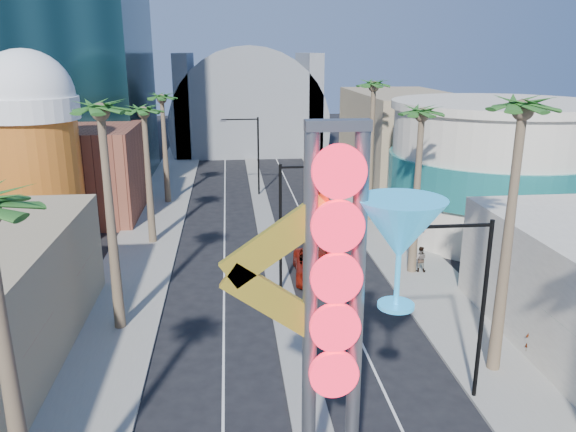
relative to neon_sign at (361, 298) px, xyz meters
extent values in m
cube|color=gray|center=(-10.32, 32.04, -7.23)|extent=(5.00, 100.00, 0.15)
cube|color=gray|center=(8.68, 32.04, -7.23)|extent=(5.00, 100.00, 0.15)
cube|color=gray|center=(-0.82, 35.04, -7.23)|extent=(1.60, 84.00, 0.15)
cube|color=brown|center=(-16.82, 35.04, -3.31)|extent=(10.00, 10.00, 8.00)
cube|color=tan|center=(15.18, 45.04, -2.31)|extent=(10.00, 20.00, 10.00)
cylinder|color=orange|center=(-17.82, 27.04, -2.31)|extent=(6.40, 6.40, 10.00)
cylinder|color=white|center=(-17.82, 27.04, 3.09)|extent=(7.00, 7.00, 1.60)
sphere|color=white|center=(-17.82, 27.04, 3.89)|extent=(6.60, 6.60, 6.60)
cylinder|color=beige|center=(17.18, 27.04, -2.31)|extent=(16.00, 16.00, 10.00)
cylinder|color=teal|center=(17.18, 27.04, -2.31)|extent=(16.60, 16.60, 3.00)
cylinder|color=beige|center=(17.18, 27.04, 2.99)|extent=(16.60, 16.60, 0.60)
cylinder|color=slate|center=(-0.82, 69.04, -3.31)|extent=(22.00, 16.00, 22.00)
cube|color=slate|center=(-9.82, 69.04, -0.31)|extent=(2.00, 16.00, 14.00)
cube|color=slate|center=(8.18, 69.04, -0.31)|extent=(2.00, 16.00, 14.00)
cylinder|color=slate|center=(-1.52, 0.04, -0.81)|extent=(0.44, 0.44, 12.00)
cylinder|color=slate|center=(-0.12, 0.04, -0.81)|extent=(0.44, 0.44, 12.00)
cube|color=slate|center=(-0.82, 0.04, 5.09)|extent=(1.80, 0.50, 0.30)
cylinder|color=red|center=(-0.82, -0.31, 3.89)|extent=(1.50, 0.25, 1.50)
cylinder|color=red|center=(-0.82, -0.31, 2.34)|extent=(1.50, 0.25, 1.50)
cylinder|color=red|center=(-0.82, -0.31, 0.79)|extent=(1.50, 0.25, 1.50)
cylinder|color=red|center=(-0.82, -0.31, -0.76)|extent=(1.50, 0.25, 1.50)
cylinder|color=red|center=(-0.82, -0.31, -2.31)|extent=(1.50, 0.25, 1.50)
cube|color=gold|center=(-2.42, 0.04, 1.89)|extent=(3.47, 0.25, 2.80)
cube|color=gold|center=(-2.42, 0.04, -0.11)|extent=(3.47, 0.25, 2.80)
cone|color=#28A6E3|center=(1.08, 0.04, 2.09)|extent=(2.60, 2.60, 1.80)
cylinder|color=#28A6E3|center=(1.08, 0.04, 0.49)|extent=(0.16, 0.16, 1.60)
cylinder|color=#28A6E3|center=(1.08, 0.04, -0.31)|extent=(1.10, 1.10, 0.12)
cylinder|color=black|center=(-0.82, 17.04, -3.31)|extent=(0.18, 0.18, 8.00)
cube|color=black|center=(0.98, 17.04, 0.49)|extent=(3.60, 0.12, 0.12)
cube|color=slate|center=(2.58, 17.04, 0.39)|extent=(0.60, 0.25, 0.18)
cylinder|color=black|center=(-0.82, 41.04, -3.31)|extent=(0.18, 0.18, 8.00)
cube|color=black|center=(-2.62, 41.04, 0.49)|extent=(3.60, 0.12, 0.12)
cube|color=slate|center=(-4.22, 41.04, 0.39)|extent=(0.60, 0.25, 0.18)
cylinder|color=black|center=(6.38, 5.04, -3.31)|extent=(0.18, 0.18, 8.00)
cube|color=black|center=(4.76, 5.04, 0.49)|extent=(3.24, 0.12, 0.12)
cube|color=slate|center=(3.32, 5.04, 0.39)|extent=(0.60, 0.25, 0.18)
cylinder|color=brown|center=(-9.82, -0.96, -2.06)|extent=(0.40, 0.40, 10.50)
cylinder|color=brown|center=(-9.82, 13.04, -1.56)|extent=(0.40, 0.40, 11.50)
sphere|color=#1F4918|center=(-9.82, 13.04, 4.19)|extent=(2.40, 2.40, 2.40)
cylinder|color=brown|center=(-9.82, 27.04, -2.31)|extent=(0.40, 0.40, 10.00)
sphere|color=#1F4918|center=(-9.82, 27.04, 2.69)|extent=(2.40, 2.40, 2.40)
cylinder|color=brown|center=(-9.82, 39.04, -2.31)|extent=(0.40, 0.40, 10.00)
sphere|color=#1F4918|center=(-9.82, 39.04, 2.69)|extent=(2.40, 2.40, 2.40)
cylinder|color=brown|center=(8.18, 7.04, -1.31)|extent=(0.40, 0.40, 12.00)
sphere|color=#1F4918|center=(8.18, 7.04, 4.69)|extent=(2.40, 2.40, 2.40)
cylinder|color=brown|center=(8.18, 19.04, -2.06)|extent=(0.40, 0.40, 10.50)
sphere|color=#1F4918|center=(8.18, 19.04, 3.19)|extent=(2.40, 2.40, 2.40)
cylinder|color=brown|center=(8.18, 31.04, -1.56)|extent=(0.40, 0.40, 11.50)
sphere|color=#1F4918|center=(8.18, 31.04, 4.19)|extent=(2.40, 2.40, 2.40)
imported|color=maroon|center=(1.63, 18.97, -6.50)|extent=(3.06, 5.96, 1.61)
imported|color=gray|center=(10.38, 7.82, -6.34)|extent=(0.63, 0.44, 1.63)
imported|color=gray|center=(8.68, 18.93, -6.29)|extent=(1.01, 0.89, 1.74)
camera|label=1|loc=(-3.75, -14.89, 7.02)|focal=35.00mm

